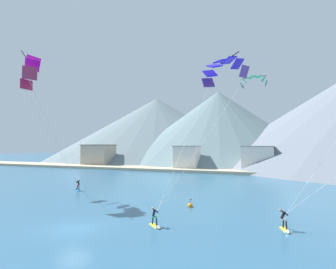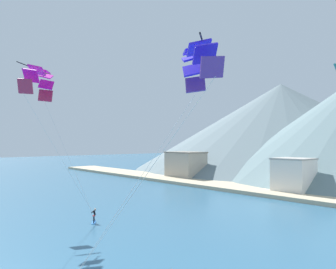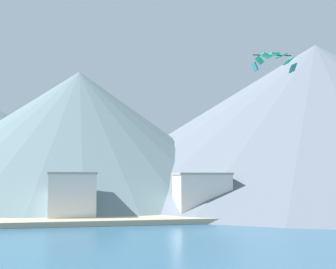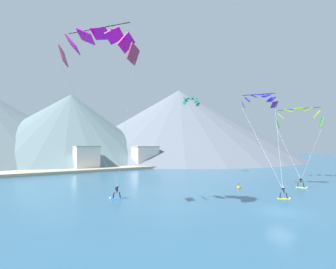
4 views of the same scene
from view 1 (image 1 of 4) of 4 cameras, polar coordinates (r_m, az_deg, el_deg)
name	(u,v)px [view 1 (image 1 of 4)]	position (r m, az deg, el deg)	size (l,w,h in m)	color
ground_plane	(75,229)	(23.39, -19.68, -18.75)	(400.00, 400.00, 0.00)	#2D5B7A
kitesurfer_near_lead	(78,187)	(41.88, -19.06, -10.71)	(1.69, 1.26, 1.80)	#337FDB
kitesurfer_near_trail	(285,224)	(23.32, 24.13, -17.41)	(0.82, 1.79, 1.72)	yellow
kitesurfer_mid_center	(156,221)	(22.46, -2.71, -18.39)	(1.57, 1.46, 1.66)	yellow
parafoil_kite_near_lead	(31,70)	(41.68, -27.68, 12.34)	(7.50, 8.24, 17.20)	#A82848
parafoil_kite_mid_center	(223,69)	(27.71, 11.80, 13.76)	(7.12, 8.58, 14.15)	#5C328F
parafoil_kite_distant_high_outer	(254,80)	(47.79, 18.20, 11.19)	(4.45, 1.60, 1.89)	teal
race_marker_buoy	(190,206)	(29.45, 4.86, -15.16)	(0.56, 0.56, 1.02)	orange
shoreline_strip	(211,170)	(69.21, 9.39, -7.72)	(180.00, 10.00, 0.70)	tan
shore_building_harbour_front	(99,155)	(89.62, -14.88, -4.41)	(9.50, 7.23, 7.16)	#A89E8E
shore_building_promenade_mid	(187,158)	(73.09, 4.17, -5.09)	(6.52, 6.09, 6.74)	silver
shore_building_quay_east	(258,159)	(69.79, 18.95, -5.09)	(7.91, 5.57, 6.69)	silver
shore_building_quay_west	(327,161)	(71.77, 31.28, -4.92)	(9.14, 6.75, 6.34)	silver
mountain_peak_west_ridge	(218,127)	(109.49, 10.90, 1.64)	(81.49, 81.49, 29.12)	slate
mountain_peak_east_shoulder	(157,129)	(132.31, -2.45, 1.23)	(105.03, 105.03, 30.78)	slate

